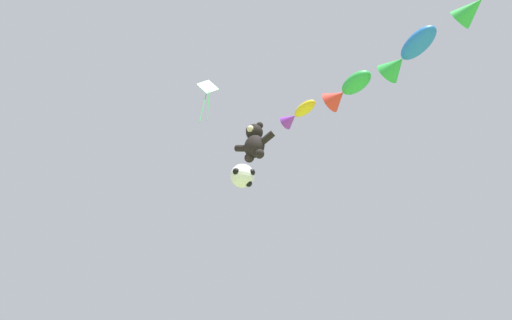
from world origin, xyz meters
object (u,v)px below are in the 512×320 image
at_px(fish_kite_goldfin, 297,114).
at_px(teddy_bear_kite, 254,142).
at_px(fish_kite_emerald, 346,90).
at_px(diamond_kite, 207,91).
at_px(fish_kite_cobalt, 406,55).
at_px(soccer_ball_kite, 243,176).

bearing_deg(fish_kite_goldfin, teddy_bear_kite, -123.31).
xyz_separation_m(fish_kite_emerald, diamond_kite, (-5.49, -1.47, 1.92)).
distance_m(fish_kite_emerald, fish_kite_cobalt, 2.28).
xyz_separation_m(fish_kite_cobalt, diamond_kite, (-7.70, -0.95, 2.08)).
bearing_deg(teddy_bear_kite, fish_kite_emerald, 17.26).
xyz_separation_m(soccer_ball_kite, fish_kite_emerald, (3.70, 1.14, 3.20)).
bearing_deg(fish_kite_goldfin, diamond_kite, -147.43).
xyz_separation_m(teddy_bear_kite, diamond_kite, (-2.17, -0.44, 3.70)).
bearing_deg(diamond_kite, soccer_ball_kite, 10.31).
bearing_deg(soccer_ball_kite, teddy_bear_kite, 15.90).
relative_size(teddy_bear_kite, fish_kite_cobalt, 0.78).
relative_size(fish_kite_emerald, diamond_kite, 0.72).
xyz_separation_m(fish_kite_goldfin, fish_kite_cobalt, (4.45, -1.13, -0.71)).
distance_m(fish_kite_goldfin, diamond_kite, 4.10).
xyz_separation_m(teddy_bear_kite, fish_kite_goldfin, (1.08, 1.64, 2.33)).
relative_size(soccer_ball_kite, fish_kite_emerald, 0.45).
relative_size(teddy_bear_kite, fish_kite_emerald, 0.84).
bearing_deg(fish_kite_goldfin, soccer_ball_kite, -129.84).
relative_size(fish_kite_emerald, fish_kite_cobalt, 0.93).
bearing_deg(teddy_bear_kite, diamond_kite, -168.69).
distance_m(soccer_ball_kite, fish_kite_cobalt, 6.68).
bearing_deg(fish_kite_cobalt, fish_kite_emerald, 166.86).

